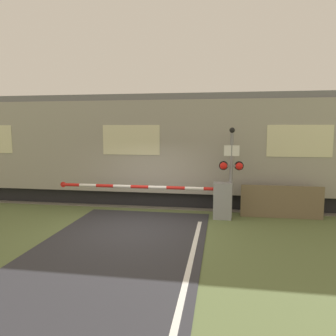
{
  "coord_description": "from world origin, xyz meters",
  "views": [
    {
      "loc": [
        2.52,
        -9.24,
        3.0
      ],
      "look_at": [
        0.64,
        2.18,
        1.59
      ],
      "focal_mm": 35.0,
      "sensor_mm": 36.0,
      "label": 1
    }
  ],
  "objects": [
    {
      "name": "ground_plane",
      "position": [
        0.0,
        0.0,
        0.0
      ],
      "size": [
        80.0,
        80.0,
        0.0
      ],
      "primitive_type": "plane",
      "color": "#5B6B3D"
    },
    {
      "name": "roadside_fence",
      "position": [
        4.53,
        1.96,
        0.55
      ],
      "size": [
        2.68,
        0.06,
        1.1
      ],
      "color": "#726047",
      "rests_on": "ground_plane"
    },
    {
      "name": "track_bed",
      "position": [
        0.0,
        4.06,
        0.02
      ],
      "size": [
        36.0,
        3.2,
        0.13
      ],
      "color": "#666056",
      "rests_on": "ground_plane"
    },
    {
      "name": "train",
      "position": [
        -0.82,
        4.06,
        2.18
      ],
      "size": [
        21.66,
        3.01,
        4.27
      ],
      "color": "black",
      "rests_on": "ground_plane"
    },
    {
      "name": "signal_post",
      "position": [
        2.84,
        1.74,
        1.73
      ],
      "size": [
        0.81,
        0.26,
        3.03
      ],
      "color": "gray",
      "rests_on": "ground_plane"
    },
    {
      "name": "crossing_barrier",
      "position": [
        2.07,
        1.58,
        0.68
      ],
      "size": [
        6.06,
        0.44,
        1.21
      ],
      "color": "gray",
      "rests_on": "ground_plane"
    }
  ]
}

